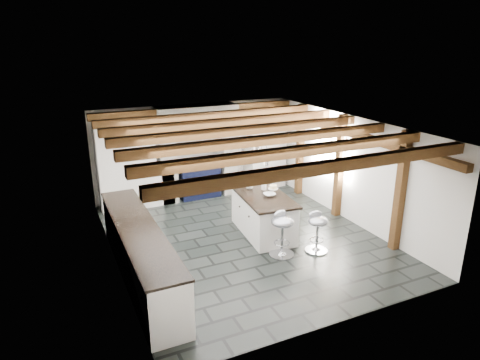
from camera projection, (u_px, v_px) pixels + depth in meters
name	position (u px, v px, depth m)	size (l,w,h in m)	color
ground	(244.00, 238.00, 8.62)	(6.00, 6.00, 0.00)	black
room_shell	(191.00, 172.00, 9.26)	(6.00, 6.03, 6.00)	silver
range_cooker	(198.00, 178.00, 10.78)	(1.00, 0.63, 0.99)	black
kitchen_island	(263.00, 214.00, 8.71)	(1.04, 1.77, 1.12)	white
bar_stool_near	(317.00, 227.00, 7.95)	(0.44, 0.44, 0.79)	silver
bar_stool_far	(282.00, 229.00, 7.78)	(0.51, 0.51, 0.86)	silver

